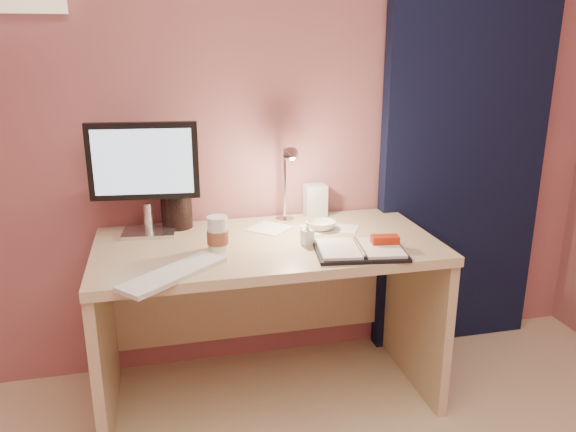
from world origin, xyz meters
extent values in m
plane|color=#A45F61|center=(0.00, 1.75, 1.25)|extent=(3.50, 0.00, 3.50)
cube|color=black|center=(1.05, 1.69, 1.10)|extent=(0.85, 0.08, 2.20)
cube|color=tan|center=(0.00, 1.38, 0.71)|extent=(1.40, 0.70, 0.04)
cube|color=tan|center=(-0.68, 1.38, 0.34)|extent=(0.04, 0.66, 0.69)
cube|color=tan|center=(0.68, 1.38, 0.34)|extent=(0.04, 0.66, 0.69)
cube|color=tan|center=(0.00, 1.71, 0.40)|extent=(1.32, 0.03, 0.55)
cube|color=silver|center=(-0.48, 1.59, 0.74)|extent=(0.23, 0.18, 0.01)
cylinder|color=silver|center=(-0.48, 1.59, 0.80)|extent=(0.04, 0.04, 0.12)
cube|color=black|center=(-0.48, 1.59, 1.05)|extent=(0.45, 0.08, 0.32)
cube|color=#A2C0DC|center=(-0.47, 1.56, 1.05)|extent=(0.40, 0.04, 0.27)
cube|color=white|center=(-0.39, 1.10, 0.74)|extent=(0.40, 0.37, 0.02)
cube|color=black|center=(0.33, 1.17, 0.74)|extent=(0.38, 0.31, 0.01)
cube|color=silver|center=(0.24, 1.19, 0.75)|extent=(0.18, 0.25, 0.01)
cube|color=silver|center=(0.41, 1.16, 0.75)|extent=(0.18, 0.25, 0.01)
cube|color=#AF1E0F|center=(0.44, 1.19, 0.77)|extent=(0.11, 0.07, 0.03)
cube|color=silver|center=(0.27, 1.50, 0.73)|extent=(0.20, 0.20, 0.00)
cube|color=silver|center=(0.36, 1.47, 0.73)|extent=(0.17, 0.17, 0.00)
cube|color=silver|center=(0.04, 1.55, 0.73)|extent=(0.22, 0.22, 0.00)
cylinder|color=silver|center=(-0.21, 1.33, 0.79)|extent=(0.08, 0.08, 0.13)
cylinder|color=brown|center=(-0.21, 1.33, 0.78)|extent=(0.09, 0.09, 0.05)
cylinder|color=silver|center=(-0.21, 1.33, 0.86)|extent=(0.08, 0.08, 0.01)
imported|color=silver|center=(0.26, 1.48, 0.75)|extent=(0.14, 0.14, 0.04)
imported|color=silver|center=(0.15, 1.31, 0.78)|extent=(0.05, 0.05, 0.10)
cylinder|color=black|center=(-0.35, 1.66, 0.83)|extent=(0.14, 0.14, 0.19)
cube|color=silver|center=(0.29, 1.69, 0.81)|extent=(0.10, 0.08, 0.15)
cylinder|color=silver|center=(0.13, 1.63, 0.74)|extent=(0.09, 0.09, 0.01)
cylinder|color=silver|center=(0.13, 1.63, 0.91)|extent=(0.01, 0.01, 0.32)
cone|color=silver|center=(0.13, 1.48, 1.06)|extent=(0.07, 0.06, 0.07)
camera|label=1|loc=(-0.42, -0.77, 1.51)|focal=35.00mm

